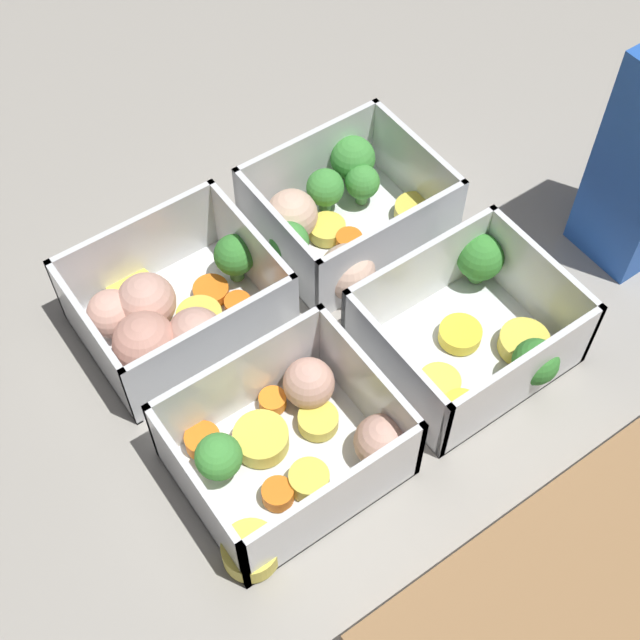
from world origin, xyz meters
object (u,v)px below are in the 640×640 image
Objects in this scene: container_near_left at (338,215)px; container_far_right at (292,444)px; container_far_left at (476,330)px; container_near_right at (169,312)px.

container_near_left is 0.21m from container_far_right.
container_near_left is 0.92× the size of container_far_right.
container_far_left is 0.90× the size of container_far_right.
container_near_left is at bearing -83.40° from container_far_left.
container_far_left is at bearing 140.81° from container_near_right.
container_near_right is at bearing -84.50° from container_far_right.
container_far_right is at bearing 45.27° from container_near_left.
container_near_left is at bearing -134.73° from container_far_right.
container_far_right is at bearing -0.49° from container_far_left.
container_near_left and container_far_left have the same top height.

